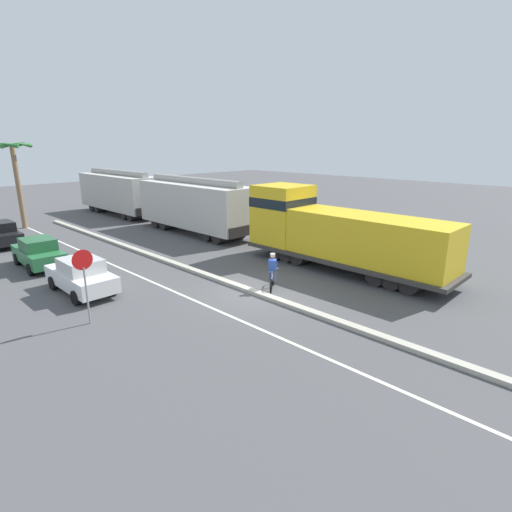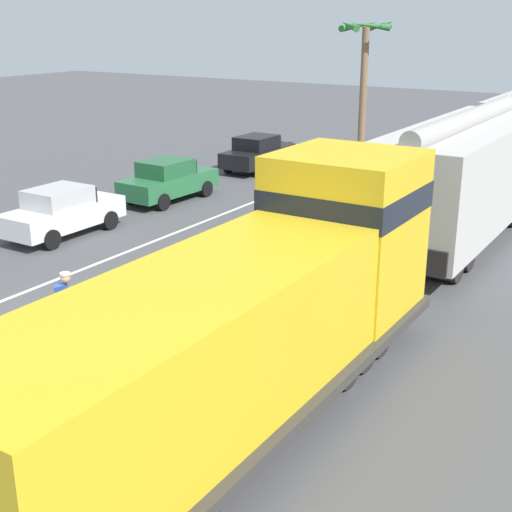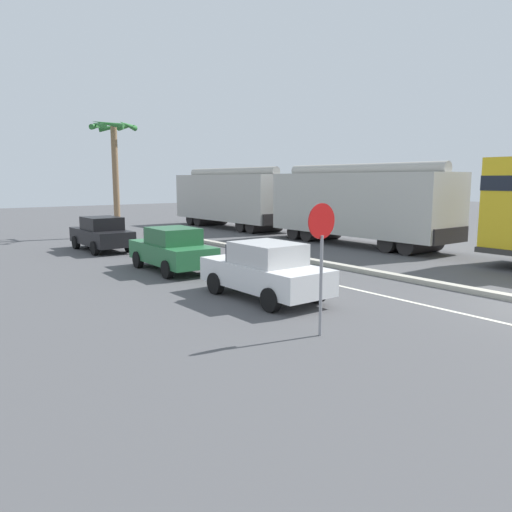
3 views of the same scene
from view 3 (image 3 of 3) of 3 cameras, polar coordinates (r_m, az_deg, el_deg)
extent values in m
cube|color=#B2AD9E|center=(18.28, 13.63, -1.89)|extent=(0.36, 36.00, 0.16)
cube|color=silver|center=(16.53, 8.36, -3.12)|extent=(0.14, 36.00, 0.01)
cube|color=#B8B6AE|center=(26.33, 11.71, 5.89)|extent=(2.90, 10.40, 3.10)
cylinder|color=#9C9A94|center=(26.31, 11.82, 9.66)|extent=(0.60, 9.88, 0.60)
cube|color=black|center=(30.10, 4.05, 4.09)|extent=(2.61, 0.10, 0.70)
cube|color=black|center=(23.33, 21.40, 2.17)|extent=(2.61, 0.10, 0.70)
cylinder|color=black|center=(29.06, 5.97, 2.91)|extent=(2.46, 0.90, 0.90)
cylinder|color=black|center=(28.28, 7.50, 2.72)|extent=(2.46, 0.90, 0.90)
cylinder|color=black|center=(24.81, 16.25, 1.62)|extent=(2.46, 0.90, 0.90)
cylinder|color=black|center=(24.18, 18.35, 1.35)|extent=(2.46, 0.90, 0.90)
cube|color=#B3B1A9|center=(35.03, -2.86, 6.72)|extent=(2.90, 10.40, 3.10)
cylinder|color=#989690|center=(35.02, -2.89, 9.55)|extent=(0.60, 9.88, 0.60)
cube|color=black|center=(39.52, -7.20, 5.15)|extent=(2.61, 0.10, 0.70)
cube|color=black|center=(30.93, 2.70, 4.23)|extent=(2.61, 0.10, 0.70)
cylinder|color=black|center=(38.29, -6.06, 4.30)|extent=(2.46, 0.90, 0.90)
cylinder|color=black|center=(37.36, -5.18, 4.21)|extent=(2.46, 0.90, 0.90)
cylinder|color=black|center=(32.98, -0.20, 3.65)|extent=(2.46, 0.90, 0.90)
cylinder|color=black|center=(32.11, 0.99, 3.51)|extent=(2.46, 0.90, 0.90)
cube|color=silver|center=(14.23, 0.93, -2.21)|extent=(1.71, 4.20, 0.70)
cube|color=beige|center=(14.00, 1.32, 0.31)|extent=(1.50, 1.90, 0.60)
cube|color=#1E232D|center=(14.80, -1.10, 0.57)|extent=(1.43, 0.12, 0.51)
cylinder|color=black|center=(14.88, -4.64, -3.13)|extent=(0.22, 0.64, 0.64)
cylinder|color=black|center=(15.79, 0.30, -2.41)|extent=(0.22, 0.64, 0.64)
cylinder|color=black|center=(12.82, 1.70, -5.04)|extent=(0.22, 0.64, 0.64)
cylinder|color=black|center=(13.87, 6.91, -4.04)|extent=(0.22, 0.64, 0.64)
cube|color=#286B3D|center=(18.82, -9.60, 0.36)|extent=(1.86, 4.26, 0.70)
cube|color=#225B34|center=(18.61, -9.45, 2.28)|extent=(1.57, 1.96, 0.60)
cube|color=#1E232D|center=(19.51, -10.73, 2.40)|extent=(1.43, 0.18, 0.51)
cylinder|color=black|center=(19.74, -13.33, -0.40)|extent=(0.25, 0.65, 0.64)
cylinder|color=black|center=(20.38, -9.11, 0.01)|extent=(0.25, 0.65, 0.64)
cylinder|color=black|center=(17.38, -10.11, -1.52)|extent=(0.25, 0.65, 0.64)
cylinder|color=black|center=(18.11, -5.48, -1.01)|extent=(0.25, 0.65, 0.64)
cube|color=black|center=(24.98, -17.25, 2.13)|extent=(1.70, 4.20, 0.70)
cube|color=black|center=(24.78, -17.20, 3.59)|extent=(1.50, 1.90, 0.60)
cube|color=#1E232D|center=(25.72, -17.97, 3.62)|extent=(1.43, 0.12, 0.51)
cylinder|color=black|center=(25.99, -19.88, 1.46)|extent=(0.22, 0.64, 0.64)
cylinder|color=black|center=(26.51, -16.56, 1.76)|extent=(0.22, 0.64, 0.64)
cylinder|color=black|center=(23.53, -17.95, 0.85)|extent=(0.22, 0.64, 0.64)
cylinder|color=black|center=(24.11, -14.34, 1.19)|extent=(0.22, 0.64, 0.64)
cylinder|color=gray|center=(10.83, 7.43, -3.44)|extent=(0.07, 0.07, 2.20)
cylinder|color=red|center=(10.64, 7.50, 3.97)|extent=(0.76, 0.03, 0.76)
cylinder|color=white|center=(10.65, 7.45, 3.97)|extent=(0.48, 0.01, 0.48)
cylinder|color=#846647|center=(30.71, -15.73, 8.10)|extent=(0.36, 0.36, 6.41)
cone|color=#2D7033|center=(31.35, -14.54, 14.12)|extent=(0.62, 1.84, 0.37)
cone|color=#2D7033|center=(31.76, -15.89, 13.99)|extent=(1.79, 1.06, 0.65)
cone|color=#2D7033|center=(31.29, -17.48, 14.01)|extent=(1.60, 1.43, 0.61)
cone|color=#2D7033|center=(30.53, -17.59, 14.15)|extent=(0.35, 1.83, 0.62)
cone|color=#2D7033|center=(30.02, -16.58, 14.29)|extent=(1.59, 1.44, 0.61)
cone|color=#2D7033|center=(30.43, -14.47, 14.29)|extent=(1.63, 1.38, 0.51)
camera|label=1|loc=(7.66, 128.54, 19.52)|focal=28.00mm
camera|label=2|loc=(26.73, 64.36, 11.43)|focal=50.00mm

